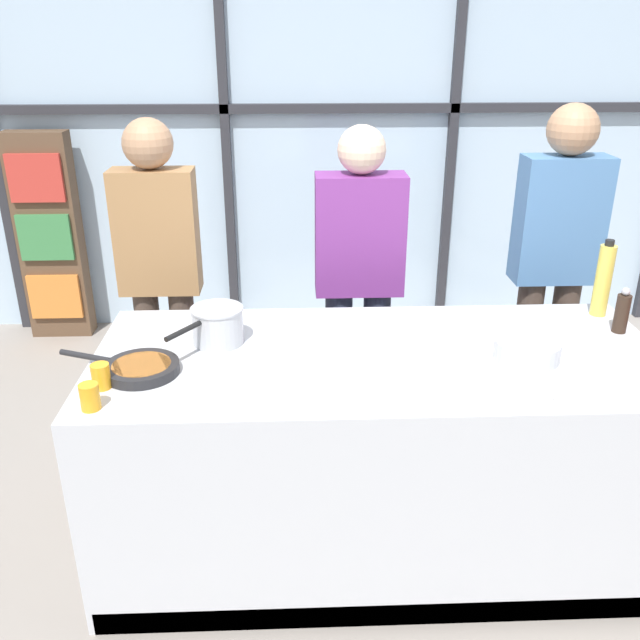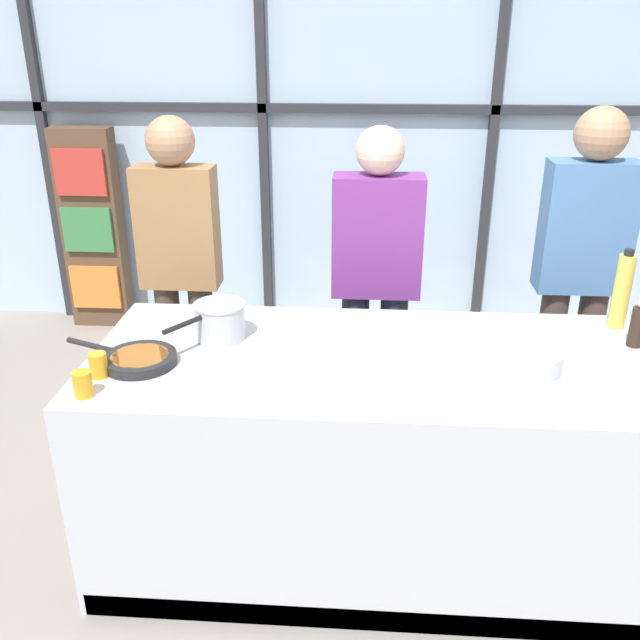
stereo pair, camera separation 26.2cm
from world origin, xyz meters
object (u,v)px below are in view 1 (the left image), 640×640
at_px(juice_glass_far, 101,376).
at_px(frying_pan, 140,368).
at_px(mixing_bowl, 527,349).
at_px(pepper_grinder, 622,312).
at_px(oil_bottle, 603,280).
at_px(spectator_center_left, 359,271).
at_px(spectator_far_left, 160,265).
at_px(spectator_center_right, 555,255).
at_px(saucepan, 217,324).
at_px(white_plate, 519,389).
at_px(juice_glass_near, 90,397).

bearing_deg(juice_glass_far, frying_pan, 44.37).
bearing_deg(mixing_bowl, pepper_grinder, 26.24).
relative_size(frying_pan, oil_bottle, 1.38).
height_order(spectator_center_left, mixing_bowl, spectator_center_left).
bearing_deg(spectator_far_left, spectator_center_left, 180.00).
xyz_separation_m(spectator_center_left, frying_pan, (-0.88, -0.99, -0.01)).
height_order(spectator_far_left, spectator_center_right, spectator_center_right).
relative_size(spectator_far_left, saucepan, 4.96).
height_order(spectator_center_left, saucepan, spectator_center_left).
bearing_deg(spectator_center_right, white_plate, 65.41).
relative_size(spectator_center_left, mixing_bowl, 6.68).
distance_m(oil_bottle, pepper_grinder, 0.20).
bearing_deg(white_plate, spectator_center_right, 65.41).
bearing_deg(frying_pan, spectator_center_left, 48.44).
relative_size(juice_glass_near, juice_glass_far, 1.00).
bearing_deg(spectator_far_left, spectator_center_right, -180.00).
bearing_deg(pepper_grinder, frying_pan, -171.38).
xyz_separation_m(saucepan, oil_bottle, (1.61, 0.22, 0.08)).
distance_m(spectator_far_left, spectator_center_right, 1.96).
relative_size(pepper_grinder, juice_glass_near, 2.15).
distance_m(frying_pan, juice_glass_near, 0.27).
xyz_separation_m(frying_pan, juice_glass_far, (-0.11, -0.11, 0.02)).
relative_size(spectator_center_right, juice_glass_near, 19.24).
relative_size(frying_pan, mixing_bowl, 1.90).
distance_m(saucepan, pepper_grinder, 1.62).
height_order(saucepan, juice_glass_near, saucepan).
height_order(saucepan, pepper_grinder, pepper_grinder).
relative_size(white_plate, pepper_grinder, 1.24).
bearing_deg(spectator_center_right, saucepan, 25.01).
xyz_separation_m(frying_pan, pepper_grinder, (1.88, 0.28, 0.07)).
height_order(spectator_center_left, frying_pan, spectator_center_left).
xyz_separation_m(oil_bottle, juice_glass_far, (-1.98, -0.57, -0.11)).
bearing_deg(pepper_grinder, white_plate, -139.96).
height_order(spectator_center_left, white_plate, spectator_center_left).
bearing_deg(spectator_center_right, mixing_bowl, 64.95).
bearing_deg(spectator_far_left, juice_glass_near, 89.59).
distance_m(mixing_bowl, pepper_grinder, 0.51).
xyz_separation_m(oil_bottle, juice_glass_near, (-1.98, -0.71, -0.11)).
xyz_separation_m(white_plate, pepper_grinder, (0.56, 0.47, 0.08)).
relative_size(spectator_far_left, oil_bottle, 4.98).
bearing_deg(mixing_bowl, frying_pan, -177.56).
height_order(white_plate, mixing_bowl, mixing_bowl).
bearing_deg(spectator_far_left, frying_pan, 95.69).
xyz_separation_m(spectator_center_left, juice_glass_far, (-0.99, -1.10, 0.01)).
xyz_separation_m(frying_pan, mixing_bowl, (1.42, 0.06, 0.02)).
bearing_deg(spectator_far_left, saucepan, 115.37).
xyz_separation_m(spectator_center_left, spectator_center_right, (0.98, 0.00, 0.07)).
bearing_deg(saucepan, spectator_center_left, 50.15).
relative_size(spectator_far_left, juice_glass_near, 18.62).
xyz_separation_m(spectator_far_left, white_plate, (1.42, -1.18, -0.07)).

